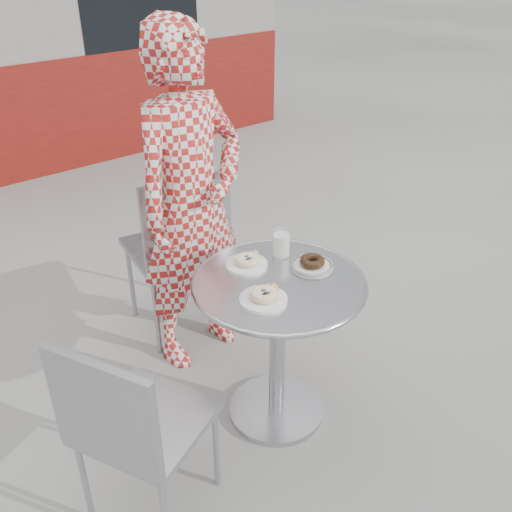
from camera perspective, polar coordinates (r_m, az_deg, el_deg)
ground at (r=2.83m, az=2.73°, el=-15.19°), size 60.00×60.00×0.00m
bistro_table at (r=2.45m, az=2.23°, el=-6.05°), size 0.73×0.73×0.74m
chair_far at (r=3.20m, az=-7.88°, el=-2.40°), size 0.53×0.54×0.98m
chair_left at (r=2.32m, az=-10.63°, el=-19.20°), size 0.56×0.56×0.88m
seated_person at (r=2.75m, az=-6.48°, el=5.17°), size 0.67×0.49×1.71m
plate_far at (r=2.45m, az=-0.89°, el=-0.55°), size 0.18×0.18×0.05m
plate_near at (r=2.22m, az=0.81°, el=-4.03°), size 0.19×0.19×0.05m
plate_checker at (r=2.45m, az=5.62°, el=-0.82°), size 0.19×0.19×0.05m
milk_cup at (r=2.50m, az=2.54°, el=1.21°), size 0.08×0.08×0.13m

